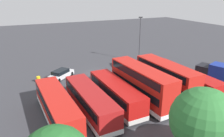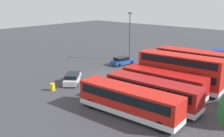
{
  "view_description": "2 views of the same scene",
  "coord_description": "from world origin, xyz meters",
  "px_view_note": "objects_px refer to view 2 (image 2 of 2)",
  "views": [
    {
      "loc": [
        12.16,
        33.07,
        13.24
      ],
      "look_at": [
        -1.68,
        2.91,
        1.59
      ],
      "focal_mm": 34.62,
      "sensor_mm": 36.0,
      "label": 1
    },
    {
      "loc": [
        28.2,
        26.31,
        11.6
      ],
      "look_at": [
        1.46,
        2.98,
        1.81
      ],
      "focal_mm": 41.42,
      "sensor_mm": 36.0,
      "label": 2
    }
  ],
  "objects_px": {
    "bus_double_decker_second": "(192,65)",
    "car_hatchback_silver": "(73,78)",
    "bus_double_decker_third": "(180,71)",
    "waste_bin_yellow": "(53,87)",
    "lamp_post_tall": "(130,33)",
    "bus_single_deck_fifth": "(152,92)",
    "bus_single_deck_fourth": "(163,83)",
    "box_truck_blue": "(223,59)",
    "bus_single_deck_near_end": "(200,65)",
    "bus_single_deck_sixth": "(129,100)",
    "car_small_green": "(122,61)"
  },
  "relations": [
    {
      "from": "bus_double_decker_second",
      "to": "bus_single_deck_fourth",
      "type": "bearing_deg",
      "value": -3.48
    },
    {
      "from": "bus_single_deck_near_end",
      "to": "waste_bin_yellow",
      "type": "bearing_deg",
      "value": -31.72
    },
    {
      "from": "bus_double_decker_third",
      "to": "car_hatchback_silver",
      "type": "bearing_deg",
      "value": -58.16
    },
    {
      "from": "bus_single_deck_fifth",
      "to": "bus_single_deck_near_end",
      "type": "bearing_deg",
      "value": -177.23
    },
    {
      "from": "bus_double_decker_third",
      "to": "waste_bin_yellow",
      "type": "xyz_separation_m",
      "value": [
        11.22,
        -11.95,
        -1.97
      ]
    },
    {
      "from": "car_hatchback_silver",
      "to": "car_small_green",
      "type": "distance_m",
      "value": 12.6
    },
    {
      "from": "bus_double_decker_third",
      "to": "bus_single_deck_fourth",
      "type": "distance_m",
      "value": 3.48
    },
    {
      "from": "bus_double_decker_third",
      "to": "lamp_post_tall",
      "type": "height_order",
      "value": "lamp_post_tall"
    },
    {
      "from": "bus_single_deck_fifth",
      "to": "waste_bin_yellow",
      "type": "xyz_separation_m",
      "value": [
        4.31,
        -12.24,
        -1.15
      ]
    },
    {
      "from": "bus_double_decker_second",
      "to": "car_hatchback_silver",
      "type": "bearing_deg",
      "value": -47.07
    },
    {
      "from": "bus_single_deck_fourth",
      "to": "waste_bin_yellow",
      "type": "bearing_deg",
      "value": -55.68
    },
    {
      "from": "bus_single_deck_near_end",
      "to": "bus_single_deck_sixth",
      "type": "relative_size",
      "value": 1.05
    },
    {
      "from": "bus_double_decker_second",
      "to": "car_hatchback_silver",
      "type": "xyz_separation_m",
      "value": [
        11.41,
        -12.26,
        -1.74
      ]
    },
    {
      "from": "bus_double_decker_third",
      "to": "car_small_green",
      "type": "xyz_separation_m",
      "value": [
        -4.93,
        -13.47,
        -1.75
      ]
    },
    {
      "from": "bus_single_deck_fourth",
      "to": "bus_single_deck_fifth",
      "type": "relative_size",
      "value": 0.96
    },
    {
      "from": "bus_single_deck_near_end",
      "to": "car_hatchback_silver",
      "type": "distance_m",
      "value": 19.19
    },
    {
      "from": "bus_double_decker_second",
      "to": "bus_double_decker_third",
      "type": "height_order",
      "value": "same"
    },
    {
      "from": "bus_single_deck_sixth",
      "to": "car_hatchback_silver",
      "type": "height_order",
      "value": "bus_single_deck_sixth"
    },
    {
      "from": "bus_double_decker_second",
      "to": "waste_bin_yellow",
      "type": "bearing_deg",
      "value": -38.52
    },
    {
      "from": "box_truck_blue",
      "to": "bus_single_deck_near_end",
      "type": "bearing_deg",
      "value": -12.49
    },
    {
      "from": "bus_single_deck_fifth",
      "to": "car_small_green",
      "type": "height_order",
      "value": "bus_single_deck_fifth"
    },
    {
      "from": "bus_single_deck_sixth",
      "to": "waste_bin_yellow",
      "type": "relative_size",
      "value": 11.92
    },
    {
      "from": "bus_single_deck_fourth",
      "to": "lamp_post_tall",
      "type": "distance_m",
      "value": 19.18
    },
    {
      "from": "bus_single_deck_sixth",
      "to": "box_truck_blue",
      "type": "distance_m",
      "value": 24.4
    },
    {
      "from": "bus_single_deck_near_end",
      "to": "box_truck_blue",
      "type": "height_order",
      "value": "box_truck_blue"
    },
    {
      "from": "bus_single_deck_sixth",
      "to": "car_hatchback_silver",
      "type": "bearing_deg",
      "value": -103.84
    },
    {
      "from": "bus_double_decker_third",
      "to": "lamp_post_tall",
      "type": "distance_m",
      "value": 17.46
    },
    {
      "from": "lamp_post_tall",
      "to": "bus_double_decker_third",
      "type": "bearing_deg",
      "value": 59.31
    },
    {
      "from": "box_truck_blue",
      "to": "lamp_post_tall",
      "type": "xyz_separation_m",
      "value": [
        4.97,
        -15.83,
        3.46
      ]
    },
    {
      "from": "bus_single_deck_near_end",
      "to": "box_truck_blue",
      "type": "bearing_deg",
      "value": 167.51
    },
    {
      "from": "bus_single_deck_fifth",
      "to": "bus_single_deck_sixth",
      "type": "distance_m",
      "value": 3.7
    },
    {
      "from": "car_hatchback_silver",
      "to": "car_small_green",
      "type": "bearing_deg",
      "value": -174.43
    },
    {
      "from": "bus_single_deck_fourth",
      "to": "car_hatchback_silver",
      "type": "xyz_separation_m",
      "value": [
        4.25,
        -11.83,
        -0.92
      ]
    },
    {
      "from": "bus_double_decker_second",
      "to": "waste_bin_yellow",
      "type": "relative_size",
      "value": 10.81
    },
    {
      "from": "bus_single_deck_sixth",
      "to": "car_small_green",
      "type": "height_order",
      "value": "bus_single_deck_sixth"
    },
    {
      "from": "bus_double_decker_third",
      "to": "bus_single_deck_fourth",
      "type": "xyz_separation_m",
      "value": [
        3.36,
        -0.42,
        -0.83
      ]
    },
    {
      "from": "bus_double_decker_second",
      "to": "waste_bin_yellow",
      "type": "xyz_separation_m",
      "value": [
        15.02,
        -11.96,
        -1.97
      ]
    },
    {
      "from": "bus_single_deck_sixth",
      "to": "bus_double_decker_third",
      "type": "bearing_deg",
      "value": 179.35
    },
    {
      "from": "bus_single_deck_sixth",
      "to": "car_hatchback_silver",
      "type": "relative_size",
      "value": 2.43
    },
    {
      "from": "bus_double_decker_second",
      "to": "lamp_post_tall",
      "type": "height_order",
      "value": "lamp_post_tall"
    },
    {
      "from": "bus_single_deck_fourth",
      "to": "box_truck_blue",
      "type": "relative_size",
      "value": 1.34
    },
    {
      "from": "bus_single_deck_fourth",
      "to": "car_small_green",
      "type": "bearing_deg",
      "value": -122.43
    },
    {
      "from": "car_hatchback_silver",
      "to": "lamp_post_tall",
      "type": "relative_size",
      "value": 0.52
    },
    {
      "from": "bus_double_decker_second",
      "to": "box_truck_blue",
      "type": "height_order",
      "value": "bus_double_decker_second"
    },
    {
      "from": "bus_single_deck_near_end",
      "to": "bus_double_decker_third",
      "type": "xyz_separation_m",
      "value": [
        7.45,
        0.4,
        0.82
      ]
    },
    {
      "from": "bus_single_deck_sixth",
      "to": "lamp_post_tall",
      "type": "xyz_separation_m",
      "value": [
        -19.4,
        -14.71,
        3.54
      ]
    },
    {
      "from": "bus_single_deck_near_end",
      "to": "lamp_post_tall",
      "type": "relative_size",
      "value": 1.33
    },
    {
      "from": "bus_single_deck_fifth",
      "to": "lamp_post_tall",
      "type": "xyz_separation_m",
      "value": [
        -15.72,
        -15.13,
        3.54
      ]
    },
    {
      "from": "car_hatchback_silver",
      "to": "bus_double_decker_second",
      "type": "bearing_deg",
      "value": 132.93
    },
    {
      "from": "bus_double_decker_second",
      "to": "waste_bin_yellow",
      "type": "height_order",
      "value": "bus_double_decker_second"
    }
  ]
}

